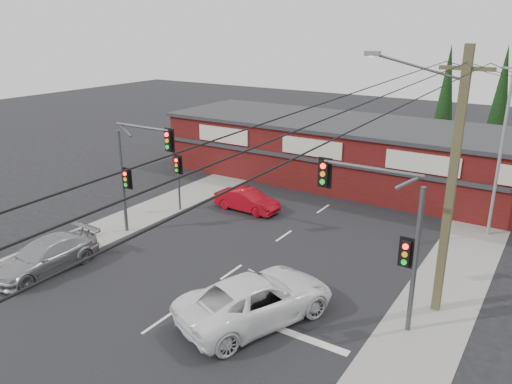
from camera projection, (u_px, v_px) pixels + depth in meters
The scene contains 18 objects.
ground at pixel (216, 283), 21.51m from camera, with size 120.00×120.00×0.00m, color black.
road_strip at pixel (275, 242), 25.50m from camera, with size 14.00×70.00×0.01m, color black.
verge_left at pixel (153, 210), 29.83m from camera, with size 3.00×70.00×0.02m, color gray.
verge_right at pixel (447, 287), 21.16m from camera, with size 3.00×70.00×0.02m, color gray.
stop_line at pixel (267, 324), 18.52m from camera, with size 6.50×0.35×0.01m, color silver.
white_suv at pixel (257, 298), 18.66m from camera, with size 2.86×6.19×1.72m, color white.
silver_suv at pixel (45, 256), 22.39m from camera, with size 2.02×4.97×1.44m, color #9DA0A2.
red_sedan at pixel (247, 200), 29.65m from camera, with size 1.39×3.97×1.31m, color #A60A15.
lane_dashes at pixel (284, 236), 26.25m from camera, with size 0.12×49.49×0.01m.
shop_building at pixel (350, 151), 34.89m from camera, with size 27.30×8.40×4.22m.
conifer_near at pixel (446, 96), 37.12m from camera, with size 1.80×1.80×9.25m.
conifer_far at pixel (501, 97), 36.93m from camera, with size 1.80×1.80×9.25m.
traffic_mast_left at pixel (136, 163), 25.13m from camera, with size 3.77×0.27×5.97m.
traffic_mast_right at pixel (386, 223), 17.54m from camera, with size 3.96×0.27×5.97m.
pedestal_signal at pixel (178, 171), 29.20m from camera, with size 0.55×0.27×3.38m.
utility_pole at pixel (449, 177), 17.89m from camera, with size 4.38×0.59×10.00m.
steel_pole at pixel (501, 148), 24.98m from camera, with size 1.20×0.16×9.00m.
power_lines at pixel (421, 91), 12.32m from camera, with size 2.01×29.00×1.22m.
Camera 1 is at (11.76, -15.17, 10.62)m, focal length 35.00 mm.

